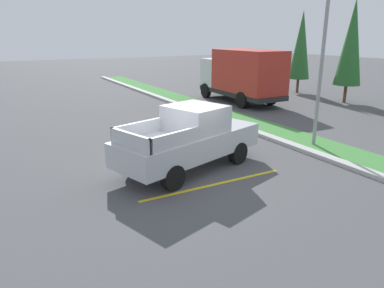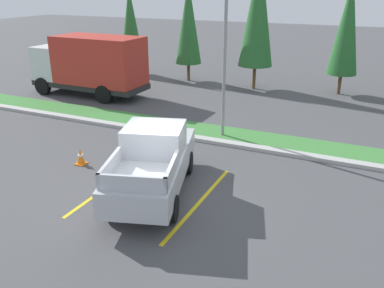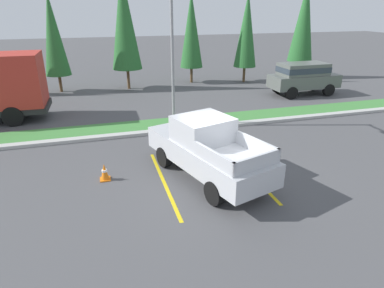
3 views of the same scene
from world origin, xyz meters
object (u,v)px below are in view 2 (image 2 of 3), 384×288
(street_light, at_px, (224,40))
(cypress_tree_left_inner, at_px, (188,22))
(cargo_truck_distant, at_px, (90,64))
(traffic_cone, at_px, (81,157))
(cypress_tree_leftmost, at_px, (130,23))
(cypress_tree_right_inner, at_px, (347,26))
(pickup_truck_main, at_px, (153,161))
(cypress_tree_center, at_px, (258,10))

(street_light, bearing_deg, cypress_tree_left_inner, 122.36)
(cargo_truck_distant, distance_m, traffic_cone, 10.08)
(cargo_truck_distant, distance_m, cypress_tree_leftmost, 6.61)
(cypress_tree_left_inner, relative_size, cypress_tree_right_inner, 0.98)
(pickup_truck_main, height_order, street_light, street_light)
(pickup_truck_main, height_order, cargo_truck_distant, cargo_truck_distant)
(cypress_tree_leftmost, relative_size, cypress_tree_center, 0.76)
(cypress_tree_center, distance_m, cypress_tree_right_inner, 5.08)
(pickup_truck_main, xyz_separation_m, traffic_cone, (-3.45, 0.71, -0.75))
(cypress_tree_right_inner, bearing_deg, cypress_tree_left_inner, -177.40)
(cypress_tree_right_inner, bearing_deg, cargo_truck_distant, -154.02)
(pickup_truck_main, relative_size, cypress_tree_center, 0.70)
(cypress_tree_left_inner, distance_m, traffic_cone, 14.69)
(pickup_truck_main, relative_size, cypress_tree_left_inner, 0.86)
(cypress_tree_leftmost, relative_size, cypress_tree_right_inner, 0.91)
(cargo_truck_distant, bearing_deg, pickup_truck_main, -44.06)
(cargo_truck_distant, relative_size, cypress_tree_center, 0.86)
(cargo_truck_distant, height_order, traffic_cone, cargo_truck_distant)
(street_light, bearing_deg, cypress_tree_center, 97.99)
(cypress_tree_left_inner, bearing_deg, cargo_truck_distant, -120.01)
(pickup_truck_main, relative_size, street_light, 0.79)
(cypress_tree_left_inner, bearing_deg, cypress_tree_center, -4.65)
(cypress_tree_leftmost, relative_size, cypress_tree_left_inner, 0.93)
(cypress_tree_center, bearing_deg, cypress_tree_leftmost, 175.44)
(cypress_tree_leftmost, height_order, cypress_tree_left_inner, cypress_tree_left_inner)
(street_light, height_order, cypress_tree_leftmost, street_light)
(cypress_tree_leftmost, relative_size, traffic_cone, 10.06)
(cargo_truck_distant, xyz_separation_m, traffic_cone, (5.72, -8.16, -1.56))
(cypress_tree_center, bearing_deg, cypress_tree_right_inner, 9.34)
(street_light, bearing_deg, cargo_truck_distant, 159.88)
(cypress_tree_left_inner, distance_m, cypress_tree_center, 4.75)
(cypress_tree_right_inner, bearing_deg, street_light, -110.76)
(cypress_tree_leftmost, bearing_deg, street_light, -42.59)
(cypress_tree_leftmost, xyz_separation_m, cypress_tree_center, (9.28, -0.74, 1.13))
(street_light, height_order, cypress_tree_center, cypress_tree_center)
(cypress_tree_center, relative_size, traffic_cone, 13.25)
(cargo_truck_distant, xyz_separation_m, cypress_tree_right_inner, (13.02, 6.35, 2.04))
(traffic_cone, bearing_deg, cypress_tree_leftmost, 115.67)
(pickup_truck_main, height_order, cypress_tree_right_inner, cypress_tree_right_inner)
(cypress_tree_center, bearing_deg, cypress_tree_left_inner, 175.35)
(cargo_truck_distant, bearing_deg, traffic_cone, -54.96)
(cypress_tree_left_inner, xyz_separation_m, cypress_tree_center, (4.65, -0.38, 0.87))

